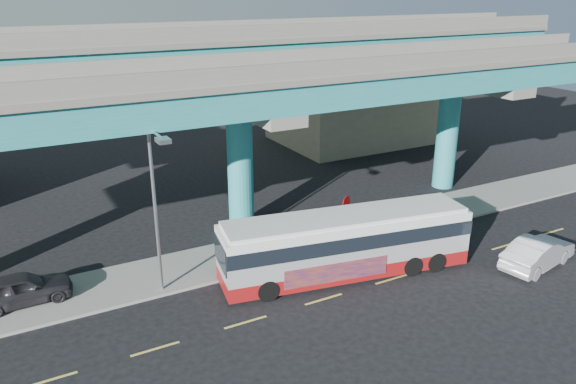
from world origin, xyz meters
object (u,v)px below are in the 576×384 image
transit_bus (346,242)px  sedan (538,252)px  street_lamp (157,189)px  stop_sign (346,209)px  parked_car (21,289)px

transit_bus → sedan: bearing=-14.0°
sedan → street_lamp: bearing=59.8°
transit_bus → stop_sign: size_ratio=4.66×
street_lamp → stop_sign: street_lamp is taller
transit_bus → sedan: 10.13m
transit_bus → parked_car: size_ratio=2.97×
parked_car → stop_sign: size_ratio=1.57×
sedan → parked_car: 25.32m
transit_bus → stop_sign: 3.51m
parked_car → street_lamp: (5.93, -2.34, 4.50)m
parked_car → street_lamp: bearing=-112.7°
stop_sign → street_lamp: bearing=-179.2°
transit_bus → parked_car: (-14.60, 4.48, -0.90)m
sedan → transit_bus: bearing=55.1°
street_lamp → stop_sign: bearing=4.0°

